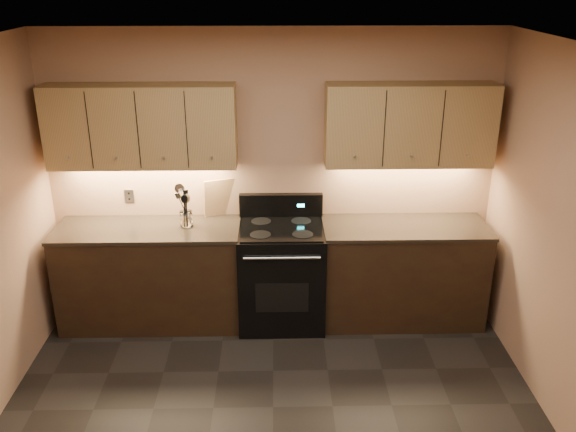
{
  "coord_description": "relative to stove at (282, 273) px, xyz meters",
  "views": [
    {
      "loc": [
        0.03,
        -3.23,
        3.02
      ],
      "look_at": [
        0.13,
        1.45,
        1.13
      ],
      "focal_mm": 38.0,
      "sensor_mm": 36.0,
      "label": 1
    }
  ],
  "objects": [
    {
      "name": "upper_cab_right",
      "position": [
        1.1,
        0.17,
        1.32
      ],
      "size": [
        1.44,
        0.3,
        0.7
      ],
      "primitive_type": "cube",
      "color": "#A68853",
      "rests_on": "wall_back"
    },
    {
      "name": "upper_cab_left",
      "position": [
        -1.18,
        0.17,
        1.32
      ],
      "size": [
        1.6,
        0.3,
        0.7
      ],
      "primitive_type": "cube",
      "color": "#A68853",
      "rests_on": "wall_back"
    },
    {
      "name": "counter_left",
      "position": [
        -1.18,
        0.02,
        -0.01
      ],
      "size": [
        1.62,
        0.62,
        0.93
      ],
      "color": "black",
      "rests_on": "ground"
    },
    {
      "name": "wall_back",
      "position": [
        -0.08,
        0.32,
        0.82
      ],
      "size": [
        4.0,
        0.04,
        2.6
      ],
      "primitive_type": "cube",
      "color": "#A47E60",
      "rests_on": "ground"
    },
    {
      "name": "wooden_spoon",
      "position": [
        -0.86,
        0.03,
        0.61
      ],
      "size": [
        0.11,
        0.07,
        0.29
      ],
      "primitive_type": null,
      "rotation": [
        0.02,
        0.17,
        0.24
      ],
      "color": "tan",
      "rests_on": "utensil_crock"
    },
    {
      "name": "black_turner",
      "position": [
        -0.83,
        0.02,
        0.63
      ],
      "size": [
        0.11,
        0.13,
        0.34
      ],
      "primitive_type": null,
      "rotation": [
        -0.05,
        0.03,
        0.39
      ],
      "color": "black",
      "rests_on": "utensil_crock"
    },
    {
      "name": "outlet_plate",
      "position": [
        -1.38,
        0.31,
        0.64
      ],
      "size": [
        0.08,
        0.01,
        0.12
      ],
      "primitive_type": "cube",
      "color": "#B2B5BA",
      "rests_on": "wall_back"
    },
    {
      "name": "counter_right",
      "position": [
        1.1,
        0.02,
        -0.01
      ],
      "size": [
        1.46,
        0.62,
        0.93
      ],
      "color": "black",
      "rests_on": "ground"
    },
    {
      "name": "steel_spatula",
      "position": [
        -0.8,
        0.05,
        0.63
      ],
      "size": [
        0.19,
        0.14,
        0.36
      ],
      "primitive_type": null,
      "rotation": [
        0.18,
        -0.28,
        -0.17
      ],
      "color": "silver",
      "rests_on": "utensil_crock"
    },
    {
      "name": "cutting_board",
      "position": [
        -0.56,
        0.29,
        0.63
      ],
      "size": [
        0.28,
        0.14,
        0.35
      ],
      "primitive_type": "cube",
      "rotation": [
        0.09,
        0.0,
        0.34
      ],
      "color": "tan",
      "rests_on": "counter_left"
    },
    {
      "name": "utensil_crock",
      "position": [
        -0.83,
        0.05,
        0.51
      ],
      "size": [
        0.14,
        0.14,
        0.14
      ],
      "color": "white",
      "rests_on": "counter_left"
    },
    {
      "name": "steel_skimmer",
      "position": [
        -0.79,
        0.05,
        0.65
      ],
      "size": [
        0.19,
        0.13,
        0.38
      ],
      "primitive_type": null,
      "rotation": [
        -0.06,
        -0.27,
        -0.11
      ],
      "color": "silver",
      "rests_on": "utensil_crock"
    },
    {
      "name": "black_spoon",
      "position": [
        -0.85,
        0.06,
        0.62
      ],
      "size": [
        0.09,
        0.15,
        0.31
      ],
      "primitive_type": null,
      "rotation": [
        0.28,
        0.04,
        0.1
      ],
      "color": "black",
      "rests_on": "utensil_crock"
    },
    {
      "name": "stove",
      "position": [
        0.0,
        0.0,
        0.0
      ],
      "size": [
        0.76,
        0.68,
        1.14
      ],
      "color": "black",
      "rests_on": "ground"
    },
    {
      "name": "ceiling",
      "position": [
        -0.08,
        -1.68,
        2.12
      ],
      "size": [
        4.0,
        4.0,
        0.0
      ],
      "primitive_type": "plane",
      "rotation": [
        3.14,
        0.0,
        0.0
      ],
      "color": "silver",
      "rests_on": "wall_back"
    }
  ]
}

